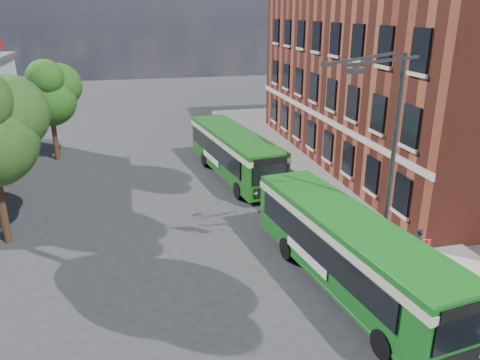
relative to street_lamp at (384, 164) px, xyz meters
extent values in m
plane|color=#29292B|center=(-4.84, 2.00, -4.79)|extent=(120.00, 120.00, 0.00)
cube|color=gray|center=(2.16, 10.00, -4.72)|extent=(6.00, 48.00, 0.15)
cube|color=beige|center=(-0.89, 10.00, -4.79)|extent=(0.12, 48.00, 0.01)
cube|color=maroon|center=(9.16, 14.00, 1.21)|extent=(12.00, 26.00, 12.00)
cube|color=beige|center=(3.12, 14.00, -1.19)|extent=(0.12, 26.00, 0.35)
cylinder|color=#36383B|center=(0.36, 0.00, -4.64)|extent=(0.44, 0.44, 0.30)
cylinder|color=#36383B|center=(0.36, 0.00, -0.29)|extent=(0.18, 0.18, 9.00)
cube|color=#36383B|center=(-0.87, -0.60, 4.01)|extent=(2.58, 0.46, 0.37)
cube|color=#36383B|center=(-0.87, 0.60, 4.01)|extent=(2.58, 0.46, 0.37)
cube|color=#36383B|center=(-2.11, -1.08, 3.76)|extent=(0.55, 0.22, 0.16)
cube|color=#36383B|center=(-2.11, 1.08, 3.76)|extent=(0.55, 0.22, 0.16)
cylinder|color=#36383B|center=(0.76, -2.20, -3.54)|extent=(0.08, 0.08, 2.50)
cube|color=red|center=(0.76, -2.20, -2.44)|extent=(0.35, 0.04, 0.35)
cube|color=#15601B|center=(-1.64, -0.84, -3.02)|extent=(4.04, 11.61, 2.45)
cube|color=#15601B|center=(-1.64, -0.84, -4.29)|extent=(4.09, 11.65, 0.14)
cube|color=black|center=(-2.95, -0.72, -2.89)|extent=(1.40, 9.49, 1.10)
cube|color=black|center=(-0.41, -0.36, -2.89)|extent=(1.40, 9.49, 1.10)
cube|color=beige|center=(-1.64, -0.84, -2.19)|extent=(4.11, 11.68, 0.32)
cube|color=#15601B|center=(-1.64, -0.84, -1.83)|extent=(3.93, 11.50, 0.12)
cube|color=black|center=(-0.85, -6.50, -2.84)|extent=(2.14, 0.37, 1.05)
cube|color=black|center=(-0.85, -6.51, -2.09)|extent=(1.99, 0.35, 0.38)
sphere|color=silver|center=(-0.01, -6.37, -3.84)|extent=(0.26, 0.26, 0.26)
cube|color=black|center=(-2.42, 4.82, -2.79)|extent=(1.99, 0.35, 0.90)
cube|color=white|center=(-3.05, -0.02, -3.64)|extent=(0.48, 3.18, 0.45)
cylinder|color=black|center=(-2.26, -4.85, -4.29)|extent=(0.41, 1.03, 1.00)
cylinder|color=black|center=(0.06, -4.53, -4.29)|extent=(0.41, 1.03, 1.00)
cylinder|color=black|center=(-3.19, 1.86, -4.29)|extent=(0.41, 1.03, 1.00)
cylinder|color=black|center=(-0.88, 2.18, -4.29)|extent=(0.41, 1.03, 1.00)
cube|color=#195A16|center=(-3.08, 13.13, -3.02)|extent=(4.07, 11.34, 2.45)
cube|color=#195A16|center=(-3.08, 13.13, -4.29)|extent=(4.12, 11.38, 0.14)
cube|color=black|center=(-4.39, 13.24, -2.89)|extent=(1.42, 9.21, 1.10)
cube|color=black|center=(-1.85, 13.61, -2.89)|extent=(1.42, 9.21, 1.10)
cube|color=beige|center=(-3.08, 13.13, -2.19)|extent=(4.14, 11.41, 0.32)
cube|color=#195A16|center=(-3.08, 13.13, -1.83)|extent=(3.96, 11.23, 0.12)
cube|color=black|center=(-2.27, 7.61, -2.84)|extent=(2.14, 0.39, 1.05)
cube|color=black|center=(-2.27, 7.60, -2.09)|extent=(1.99, 0.37, 0.38)
cube|color=black|center=(-2.27, 7.60, -3.84)|extent=(1.89, 0.35, 0.55)
sphere|color=silver|center=(-3.11, 7.50, -3.84)|extent=(0.26, 0.26, 0.26)
sphere|color=silver|center=(-1.43, 7.74, -3.84)|extent=(0.26, 0.26, 0.26)
cube|color=black|center=(-3.88, 18.65, -2.79)|extent=(1.99, 0.37, 0.90)
cube|color=white|center=(-4.50, 13.93, -3.64)|extent=(0.50, 3.17, 0.45)
cylinder|color=black|center=(-3.69, 9.25, -4.29)|extent=(0.42, 1.03, 1.00)
cylinder|color=black|center=(-1.38, 9.59, -4.29)|extent=(0.42, 1.03, 1.00)
cylinder|color=black|center=(-4.63, 15.68, -4.29)|extent=(0.42, 1.03, 1.00)
cylinder|color=black|center=(-2.32, 16.02, -4.29)|extent=(0.42, 1.03, 1.00)
imported|color=#232028|center=(2.02, 0.01, -3.81)|extent=(0.68, 0.52, 1.67)
imported|color=black|center=(0.53, 1.42, -3.84)|extent=(0.90, 0.77, 1.61)
cylinder|color=#341E13|center=(-15.67, 6.48, -3.01)|extent=(0.36, 0.36, 3.55)
sphere|color=#26491A|center=(-14.86, 7.12, 1.26)|extent=(3.55, 3.55, 3.55)
cylinder|color=#341E13|center=(-15.02, 19.77, -3.22)|extent=(0.36, 0.36, 3.14)
sphere|color=#225117|center=(-15.02, 19.77, -0.37)|extent=(3.71, 3.71, 3.71)
sphere|color=#225117|center=(-14.31, 20.34, 0.56)|extent=(3.14, 3.14, 3.14)
sphere|color=#225117|center=(-15.66, 19.28, 0.20)|extent=(2.85, 2.85, 2.85)
sphere|color=#225117|center=(-15.02, 19.06, 1.27)|extent=(2.57, 2.57, 2.57)
camera|label=1|loc=(-9.46, -15.60, 5.68)|focal=35.00mm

